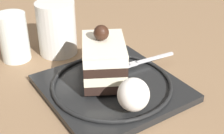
{
  "coord_description": "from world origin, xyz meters",
  "views": [
    {
      "loc": [
        -0.31,
        -0.34,
        0.32
      ],
      "look_at": [
        0.03,
        -0.02,
        0.05
      ],
      "focal_mm": 50.75,
      "sensor_mm": 36.0,
      "label": 1
    }
  ],
  "objects": [
    {
      "name": "drink_glass_near",
      "position": [
        0.05,
        0.17,
        0.05
      ],
      "size": [
        0.08,
        0.08,
        0.11
      ],
      "color": "white",
      "rests_on": "ground_plane"
    },
    {
      "name": "fork",
      "position": [
        0.12,
        -0.02,
        0.02
      ],
      "size": [
        0.12,
        0.05,
        0.0
      ],
      "color": "silver",
      "rests_on": "dessert_plate"
    },
    {
      "name": "drink_glass_far",
      "position": [
        -0.02,
        0.21,
        0.05
      ],
      "size": [
        0.06,
        0.06,
        0.1
      ],
      "color": "white",
      "rests_on": "ground_plane"
    },
    {
      "name": "cake_slice",
      "position": [
        0.03,
        0.0,
        0.06
      ],
      "size": [
        0.12,
        0.13,
        0.1
      ],
      "color": "black",
      "rests_on": "dessert_plate"
    },
    {
      "name": "whipped_cream_dollop",
      "position": [
        -0.01,
        -0.09,
        0.05
      ],
      "size": [
        0.05,
        0.05,
        0.05
      ],
      "primitive_type": "ellipsoid",
      "color": "white",
      "rests_on": "dessert_plate"
    },
    {
      "name": "ground_plane",
      "position": [
        0.0,
        0.0,
        0.0
      ],
      "size": [
        2.4,
        2.4,
        0.0
      ],
      "primitive_type": "plane",
      "color": "#856648"
    },
    {
      "name": "dessert_plate",
      "position": [
        0.03,
        -0.02,
        0.01
      ],
      "size": [
        0.27,
        0.27,
        0.02
      ],
      "color": "black",
      "rests_on": "ground_plane"
    }
  ]
}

